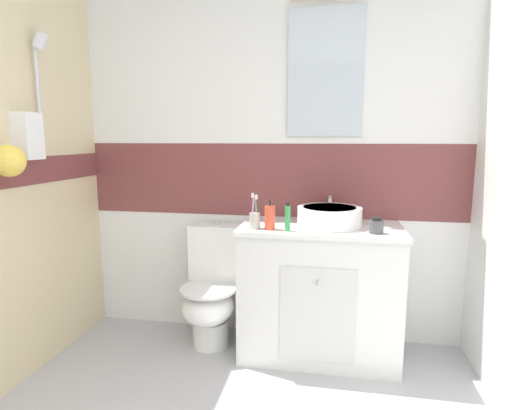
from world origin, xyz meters
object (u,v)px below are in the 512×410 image
(toothbrush_cup, at_px, (255,219))
(soap_dispenser, at_px, (270,218))
(sink_basin, at_px, (329,216))
(toilet, at_px, (212,290))
(toothpaste_tube_upright, at_px, (288,218))
(hair_gel_jar, at_px, (376,226))

(toothbrush_cup, distance_m, soap_dispenser, 0.09)
(sink_basin, distance_m, soap_dispenser, 0.39)
(toilet, relative_size, toothbrush_cup, 3.75)
(toothbrush_cup, bearing_deg, soap_dispenser, -4.54)
(toilet, bearing_deg, toothpaste_tube_upright, -21.17)
(soap_dispenser, bearing_deg, toothpaste_tube_upright, -13.14)
(sink_basin, bearing_deg, toothpaste_tube_upright, -139.79)
(soap_dispenser, height_order, toothpaste_tube_upright, soap_dispenser)
(sink_basin, relative_size, soap_dispenser, 2.45)
(toilet, bearing_deg, sink_basin, -0.27)
(toilet, bearing_deg, toothbrush_cup, -27.74)
(sink_basin, bearing_deg, soap_dispenser, -153.11)
(toothbrush_cup, relative_size, soap_dispenser, 1.21)
(toothbrush_cup, bearing_deg, hair_gel_jar, -0.22)
(toilet, relative_size, soap_dispenser, 4.52)
(toilet, height_order, soap_dispenser, soap_dispenser)
(toilet, height_order, toothpaste_tube_upright, toothpaste_tube_upright)
(soap_dispenser, distance_m, hair_gel_jar, 0.61)
(toothbrush_cup, bearing_deg, sink_basin, 20.96)
(soap_dispenser, xyz_separation_m, toothpaste_tube_upright, (0.11, -0.03, 0.01))
(hair_gel_jar, bearing_deg, toilet, 170.39)
(sink_basin, relative_size, toothbrush_cup, 2.03)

